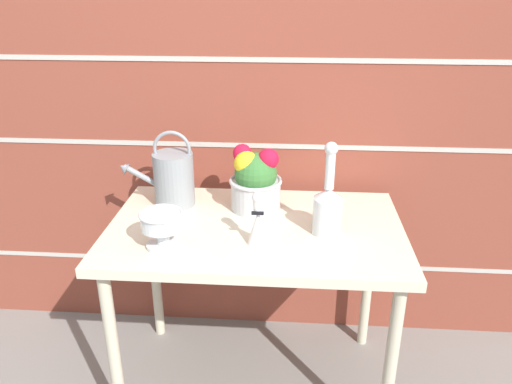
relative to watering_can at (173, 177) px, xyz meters
The scene contains 8 objects.
ground_plane 0.94m from the watering_can, 26.53° to the right, with size 12.00×12.00×0.00m, color gray.
brick_wall 0.50m from the watering_can, 38.44° to the left, with size 3.60×0.08×2.20m.
patio_table 0.43m from the watering_can, 26.53° to the right, with size 1.09×0.68×0.74m.
watering_can is the anchor object (origin of this frame).
crystal_pedestal_bowl 0.35m from the watering_can, 83.39° to the right, with size 0.15×0.15×0.13m.
flower_planter 0.33m from the watering_can, ahead, with size 0.21×0.21×0.26m.
glass_decanter 0.63m from the watering_can, 19.15° to the right, with size 0.10×0.10×0.34m.
figurine_vase 0.47m from the watering_can, 40.46° to the right, with size 0.07×0.07×0.19m.
Camera 1 is at (0.12, -1.64, 1.58)m, focal length 35.00 mm.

